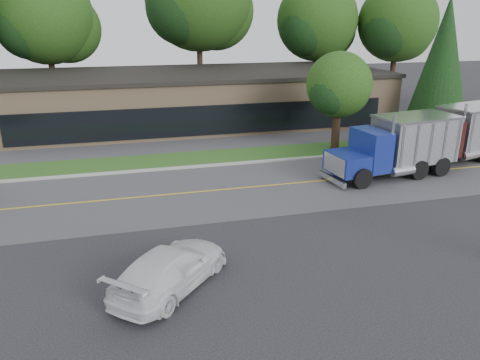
% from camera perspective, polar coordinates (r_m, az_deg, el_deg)
% --- Properties ---
extents(ground, '(140.00, 140.00, 0.00)m').
position_cam_1_polar(ground, '(16.67, 2.25, -12.03)').
color(ground, '#39393E').
rests_on(ground, ground).
extents(road, '(60.00, 8.00, 0.02)m').
position_cam_1_polar(road, '(24.57, -3.78, -1.37)').
color(road, slate).
rests_on(road, ground).
extents(center_line, '(60.00, 0.12, 0.01)m').
position_cam_1_polar(center_line, '(24.57, -3.78, -1.37)').
color(center_line, gold).
rests_on(center_line, ground).
extents(curb, '(60.00, 0.30, 0.12)m').
position_cam_1_polar(curb, '(28.48, -5.39, 1.53)').
color(curb, '#9E9E99').
rests_on(curb, ground).
extents(grass_verge, '(60.00, 3.40, 0.03)m').
position_cam_1_polar(grass_verge, '(30.18, -5.95, 2.54)').
color(grass_verge, '#23561D').
rests_on(grass_verge, ground).
extents(far_parking, '(60.00, 7.00, 0.02)m').
position_cam_1_polar(far_parking, '(34.96, -7.23, 4.83)').
color(far_parking, slate).
rests_on(far_parking, ground).
extents(strip_mall, '(32.00, 12.00, 4.00)m').
position_cam_1_polar(strip_mall, '(40.63, -5.66, 9.81)').
color(strip_mall, tan).
rests_on(strip_mall, ground).
extents(tree_far_b, '(9.04, 8.51, 12.90)m').
position_cam_1_polar(tree_far_b, '(48.05, -22.40, 17.46)').
color(tree_far_b, '#382619').
rests_on(tree_far_b, ground).
extents(tree_far_c, '(10.93, 10.28, 15.59)m').
position_cam_1_polar(tree_far_c, '(48.48, -4.93, 20.80)').
color(tree_far_c, '#382619').
rests_on(tree_far_c, ground).
extents(tree_far_d, '(8.69, 8.17, 12.39)m').
position_cam_1_polar(tree_far_d, '(50.94, 9.45, 18.24)').
color(tree_far_d, '#382619').
rests_on(tree_far_d, ground).
extents(tree_far_e, '(8.49, 7.99, 12.11)m').
position_cam_1_polar(tree_far_e, '(52.93, 18.69, 17.37)').
color(tree_far_e, '#382619').
rests_on(tree_far_e, ground).
extents(evergreen_right, '(4.50, 4.50, 10.22)m').
position_cam_1_polar(evergreen_right, '(39.91, 23.50, 13.42)').
color(evergreen_right, '#382619').
rests_on(evergreen_right, ground).
extents(tree_verge, '(4.60, 4.33, 6.57)m').
position_cam_1_polar(tree_verge, '(32.32, 12.02, 10.94)').
color(tree_verge, '#382619').
rests_on(tree_verge, ground).
extents(dump_truck_blue, '(7.89, 3.60, 3.36)m').
position_cam_1_polar(dump_truck_blue, '(28.03, 18.83, 4.11)').
color(dump_truck_blue, black).
rests_on(dump_truck_blue, ground).
extents(dump_truck_maroon, '(8.82, 4.37, 3.36)m').
position_cam_1_polar(dump_truck_maroon, '(32.74, 25.67, 5.33)').
color(dump_truck_maroon, black).
rests_on(dump_truck_maroon, ground).
extents(rally_car, '(4.82, 5.02, 1.44)m').
position_cam_1_polar(rally_car, '(16.06, -8.45, -10.58)').
color(rally_car, silver).
rests_on(rally_car, ground).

